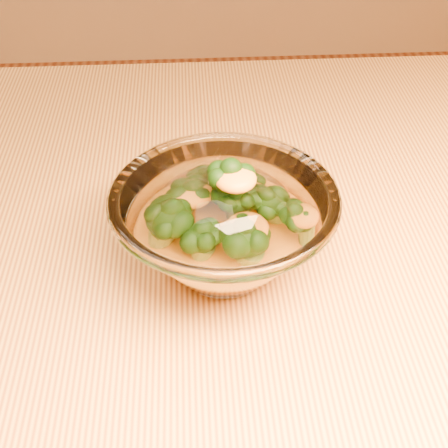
% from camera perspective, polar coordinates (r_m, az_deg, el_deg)
% --- Properties ---
extents(table, '(1.20, 0.80, 0.75)m').
position_cam_1_polar(table, '(0.66, -6.18, -8.87)').
color(table, '#C18D3A').
rests_on(table, ground).
extents(glass_bowl, '(0.20, 0.20, 0.09)m').
position_cam_1_polar(glass_bowl, '(0.55, 0.00, -0.34)').
color(glass_bowl, white).
rests_on(glass_bowl, table).
extents(cheese_sauce, '(0.11, 0.11, 0.03)m').
position_cam_1_polar(cheese_sauce, '(0.56, 0.00, -1.78)').
color(cheese_sauce, orange).
rests_on(cheese_sauce, glass_bowl).
extents(broccoli_heap, '(0.14, 0.12, 0.08)m').
position_cam_1_polar(broccoli_heap, '(0.54, -0.15, 1.06)').
color(broccoli_heap, black).
rests_on(broccoli_heap, cheese_sauce).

